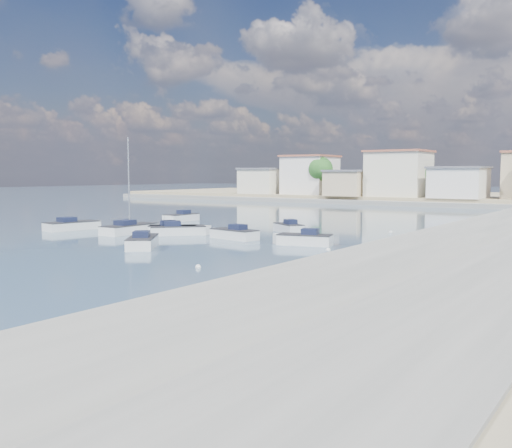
{
  "coord_description": "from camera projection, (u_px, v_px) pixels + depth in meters",
  "views": [
    {
      "loc": [
        22.83,
        -23.44,
        5.43
      ],
      "look_at": [
        -3.39,
        14.46,
        1.4
      ],
      "focal_mm": 40.0,
      "sensor_mm": 36.0,
      "label": 1
    }
  ],
  "objects": [
    {
      "name": "motorboat_d",
      "position": [
        302.0,
        240.0,
        43.91
      ],
      "size": [
        4.71,
        2.75,
        1.48
      ],
      "color": "silver",
      "rests_on": "ground"
    },
    {
      "name": "mooring_buoys",
      "position": [
        391.0,
        248.0,
        41.46
      ],
      "size": [
        11.87,
        27.6,
        0.35
      ],
      "color": "white",
      "rests_on": "ground"
    },
    {
      "name": "motorboat_e",
      "position": [
        75.0,
        226.0,
        55.8
      ],
      "size": [
        2.85,
        5.91,
        1.48
      ],
      "color": "silver",
      "rests_on": "ground"
    },
    {
      "name": "sailboat",
      "position": [
        132.0,
        229.0,
        52.57
      ],
      "size": [
        2.51,
        6.61,
        9.0
      ],
      "color": "silver",
      "rests_on": "ground"
    },
    {
      "name": "breakwater",
      "position": [
        365.0,
        251.0,
        39.08
      ],
      "size": [
        2.0,
        31.02,
        0.35
      ],
      "color": "black",
      "rests_on": "ground"
    },
    {
      "name": "motorboat_b",
      "position": [
        175.0,
        230.0,
        51.57
      ],
      "size": [
        4.48,
        3.96,
        1.48
      ],
      "color": "silver",
      "rests_on": "ground"
    },
    {
      "name": "far_shore_quay",
      "position": [
        475.0,
        206.0,
        90.75
      ],
      "size": [
        160.0,
        2.5,
        0.8
      ],
      "primitive_type": "cube",
      "color": "slate",
      "rests_on": "ground"
    },
    {
      "name": "ground",
      "position": [
        407.0,
        222.0,
        65.39
      ],
      "size": [
        400.0,
        400.0,
        0.0
      ],
      "primitive_type": "plane",
      "color": "#2E445D",
      "rests_on": "ground"
    },
    {
      "name": "motorboat_h",
      "position": [
        181.0,
        231.0,
        51.04
      ],
      "size": [
        4.71,
        4.89,
        1.48
      ],
      "color": "silver",
      "rests_on": "ground"
    },
    {
      "name": "far_shore_land",
      "position": [
        503.0,
        199.0,
        107.93
      ],
      "size": [
        160.0,
        40.0,
        1.4
      ],
      "primitive_type": "cube",
      "color": "gray",
      "rests_on": "ground"
    },
    {
      "name": "motorboat_a",
      "position": [
        143.0,
        242.0,
        42.51
      ],
      "size": [
        4.32,
        4.83,
        1.48
      ],
      "color": "silver",
      "rests_on": "ground"
    },
    {
      "name": "motorboat_g",
      "position": [
        180.0,
        218.0,
        65.82
      ],
      "size": [
        1.87,
        5.16,
        1.48
      ],
      "color": "silver",
      "rests_on": "ground"
    },
    {
      "name": "motorboat_f",
      "position": [
        288.0,
        228.0,
        53.34
      ],
      "size": [
        3.99,
        3.37,
        1.48
      ],
      "color": "silver",
      "rests_on": "ground"
    },
    {
      "name": "motorboat_c",
      "position": [
        232.0,
        234.0,
        47.96
      ],
      "size": [
        4.98,
        2.41,
        1.48
      ],
      "color": "silver",
      "rests_on": "ground"
    }
  ]
}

